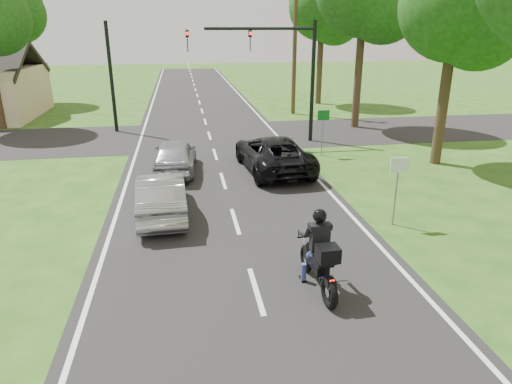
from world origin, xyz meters
TOP-DOWN VIEW (x-y plane):
  - ground at (0.00, 0.00)m, footprint 140.00×140.00m
  - road at (0.00, 10.00)m, footprint 8.00×100.00m
  - cross_road at (0.00, 16.00)m, footprint 60.00×7.00m
  - motorcycle_rider at (1.41, -0.14)m, footprint 0.64×2.28m
  - dark_suv at (2.20, 9.09)m, footprint 2.84×5.41m
  - silver_sedan at (-2.23, 4.87)m, footprint 1.62×4.19m
  - silver_suv at (-1.82, 9.46)m, footprint 1.93×4.18m
  - traffic_signal at (3.34, 14.00)m, footprint 6.38×0.44m
  - signal_pole_far at (-5.20, 18.00)m, footprint 0.20×0.20m
  - utility_pole_far at (6.20, 22.00)m, footprint 1.60×0.28m
  - sign_white at (4.70, 2.98)m, footprint 0.55×0.07m
  - sign_green at (4.90, 10.98)m, footprint 0.55×0.07m
  - tree_row_c at (9.75, 8.80)m, footprint 4.80×4.65m
  - tree_row_e at (9.48, 25.78)m, footprint 5.28×5.12m
  - tree_left_far at (-13.70, 29.76)m, footprint 5.76×5.58m

SIDE VIEW (x-z plane):
  - ground at x=0.00m, z-range 0.00..0.00m
  - cross_road at x=0.00m, z-range 0.00..0.01m
  - road at x=0.00m, z-range 0.00..0.01m
  - silver_sedan at x=-2.23m, z-range 0.01..1.37m
  - silver_suv at x=-1.82m, z-range 0.01..1.40m
  - dark_suv at x=2.20m, z-range 0.01..1.47m
  - motorcycle_rider at x=1.41m, z-range -0.21..1.75m
  - sign_white at x=4.70m, z-range 0.54..2.66m
  - sign_green at x=4.90m, z-range 0.54..2.66m
  - signal_pole_far at x=-5.20m, z-range 0.00..6.00m
  - traffic_signal at x=3.34m, z-range 1.14..7.14m
  - utility_pole_far at x=6.20m, z-range 0.08..10.08m
  - tree_row_c at x=9.75m, z-range 1.85..10.61m
  - tree_row_e at x=9.48m, z-range 2.03..11.64m
  - tree_left_far at x=-13.70m, z-range 2.06..12.20m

